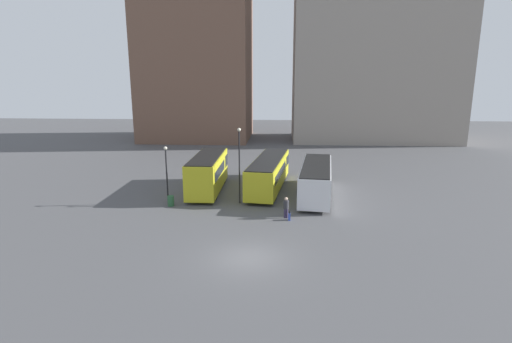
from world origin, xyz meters
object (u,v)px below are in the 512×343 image
object	(u,v)px
bus_2	(316,179)
lamp_post_0	(239,160)
bus_0	(208,172)
lamp_post_1	(167,170)
bus_1	(269,172)
trash_bin	(171,201)
traveler	(286,206)
suitcase	(289,217)

from	to	relation	value
bus_2	lamp_post_0	size ratio (longest dim) A/B	1.71
bus_0	lamp_post_1	bearing A→B (deg)	146.71
bus_1	bus_2	distance (m)	4.69
bus_2	bus_1	bearing A→B (deg)	70.87
bus_1	bus_0	bearing A→B (deg)	108.39
bus_1	lamp_post_1	size ratio (longest dim) A/B	2.41
lamp_post_0	trash_bin	size ratio (longest dim) A/B	7.37
traveler	trash_bin	bearing A→B (deg)	76.55
bus_1	lamp_post_1	distance (m)	9.77
lamp_post_0	suitcase	bearing A→B (deg)	-43.59
bus_2	suitcase	distance (m)	7.11
bus_2	trash_bin	bearing A→B (deg)	114.18
suitcase	lamp_post_0	size ratio (longest dim) A/B	0.12
suitcase	lamp_post_1	distance (m)	10.84
bus_0	trash_bin	bearing A→B (deg)	154.29
bus_1	trash_bin	size ratio (longest dim) A/B	13.54
lamp_post_1	bus_2	bearing A→B (deg)	14.29
lamp_post_0	lamp_post_1	xyz separation A→B (m)	(-5.92, -0.44, -0.77)
lamp_post_0	lamp_post_1	bearing A→B (deg)	-175.71
bus_0	lamp_post_0	distance (m)	5.25
traveler	lamp_post_0	bearing A→B (deg)	48.69
suitcase	lamp_post_0	distance (m)	6.52
traveler	bus_2	bearing A→B (deg)	-23.31
lamp_post_1	bus_1	bearing A→B (deg)	32.44
bus_0	bus_2	size ratio (longest dim) A/B	0.85
bus_1	suitcase	bearing A→B (deg)	-161.25
lamp_post_0	trash_bin	world-z (taller)	lamp_post_0
bus_2	suitcase	size ratio (longest dim) A/B	14.54
bus_1	suitcase	xyz separation A→B (m)	(1.78, -8.59, -1.33)
traveler	lamp_post_0	xyz separation A→B (m)	(-3.79, 3.39, 2.69)
bus_0	lamp_post_0	xyz separation A→B (m)	(3.29, -3.64, 1.86)
traveler	lamp_post_1	world-z (taller)	lamp_post_1
suitcase	lamp_post_0	bearing A→B (deg)	46.89
bus_1	traveler	distance (m)	8.30
bus_0	trash_bin	distance (m)	5.39
bus_0	bus_1	xyz separation A→B (m)	(5.55, 1.11, -0.20)
traveler	lamp_post_1	bearing A→B (deg)	73.62
bus_0	suitcase	size ratio (longest dim) A/B	12.37
bus_0	lamp_post_0	bearing A→B (deg)	-138.41
lamp_post_1	bus_0	bearing A→B (deg)	57.23
bus_1	bus_2	xyz separation A→B (m)	(4.22, -2.04, -0.05)
bus_2	suitcase	bearing A→B (deg)	166.17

